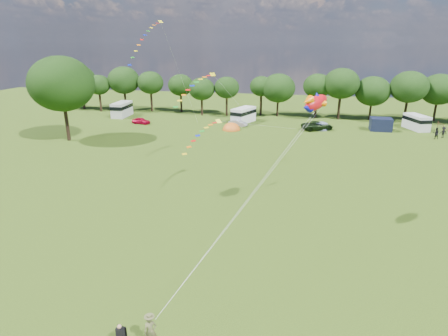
% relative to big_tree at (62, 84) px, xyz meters
% --- Properties ---
extents(ground_plane, '(180.00, 180.00, 0.00)m').
position_rel_big_tree_xyz_m(ground_plane, '(30.00, -28.00, -9.02)').
color(ground_plane, black).
rests_on(ground_plane, ground).
extents(tree_line, '(102.98, 10.98, 10.27)m').
position_rel_big_tree_xyz_m(tree_line, '(35.30, 26.99, -2.67)').
color(tree_line, black).
rests_on(tree_line, ground).
extents(big_tree, '(10.00, 10.00, 13.28)m').
position_rel_big_tree_xyz_m(big_tree, '(0.00, 0.00, 0.00)').
color(big_tree, black).
rests_on(big_tree, ground).
extents(car_a, '(3.85, 1.98, 1.22)m').
position_rel_big_tree_xyz_m(car_a, '(6.32, 14.24, -8.41)').
color(car_a, '#B50428').
rests_on(car_a, ground).
extents(car_b, '(3.56, 2.06, 1.18)m').
position_rel_big_tree_xyz_m(car_b, '(25.13, 16.01, -8.43)').
color(car_b, '#9CA0A4').
rests_on(car_b, ground).
extents(car_d, '(6.33, 4.74, 1.57)m').
position_rel_big_tree_xyz_m(car_d, '(39.78, 15.92, -8.23)').
color(car_d, black).
rests_on(car_d, ground).
extents(campervan_a, '(2.96, 6.27, 3.01)m').
position_rel_big_tree_xyz_m(campervan_a, '(-0.75, 20.55, -7.40)').
color(campervan_a, silver).
rests_on(campervan_a, ground).
extents(campervan_c, '(4.51, 6.45, 2.91)m').
position_rel_big_tree_xyz_m(campervan_c, '(25.60, 19.76, -7.45)').
color(campervan_c, white).
rests_on(campervan_c, ground).
extents(campervan_d, '(3.98, 5.88, 2.66)m').
position_rel_big_tree_xyz_m(campervan_d, '(57.40, 20.10, -7.59)').
color(campervan_d, silver).
rests_on(campervan_d, ground).
extents(tent_orange, '(3.30, 3.62, 2.58)m').
position_rel_big_tree_xyz_m(tent_orange, '(24.49, 12.84, -9.00)').
color(tent_orange, orange).
rests_on(tent_orange, ground).
extents(tent_greyblue, '(3.55, 3.89, 2.64)m').
position_rel_big_tree_xyz_m(tent_greyblue, '(40.53, 16.91, -9.00)').
color(tent_greyblue, slate).
rests_on(tent_greyblue, ground).
extents(awning_navy, '(3.69, 3.03, 2.27)m').
position_rel_big_tree_xyz_m(awning_navy, '(50.91, 17.82, -7.88)').
color(awning_navy, black).
rests_on(awning_navy, ground).
extents(kite_flyer, '(0.81, 0.73, 1.85)m').
position_rel_big_tree_xyz_m(kite_flyer, '(29.82, -38.02, -8.09)').
color(kite_flyer, brown).
rests_on(kite_flyer, ground).
extents(camp_chair, '(0.65, 0.65, 1.38)m').
position_rel_big_tree_xyz_m(camp_chair, '(28.26, -38.34, -8.19)').
color(camp_chair, '#99999E').
rests_on(camp_chair, ground).
extents(fish_kite, '(2.58, 3.13, 1.74)m').
position_rel_big_tree_xyz_m(fish_kite, '(37.80, -21.73, 1.64)').
color(fish_kite, red).
rests_on(fish_kite, ground).
extents(streamer_kite_a, '(3.26, 5.58, 5.75)m').
position_rel_big_tree_xyz_m(streamer_kite_a, '(15.90, -2.79, 7.03)').
color(streamer_kite_a, yellow).
rests_on(streamer_kite_a, ground).
extents(streamer_kite_b, '(4.36, 4.70, 3.82)m').
position_rel_big_tree_xyz_m(streamer_kite_b, '(24.09, -7.72, 1.29)').
color(streamer_kite_b, gold).
rests_on(streamer_kite_b, ground).
extents(streamer_kite_c, '(3.13, 4.96, 2.79)m').
position_rel_big_tree_xyz_m(streamer_kite_c, '(27.18, -16.09, -2.51)').
color(streamer_kite_c, '#FFF633').
rests_on(streamer_kite_c, ground).
extents(walker_a, '(1.01, 0.69, 1.95)m').
position_rel_big_tree_xyz_m(walker_a, '(58.67, 13.14, -8.04)').
color(walker_a, black).
rests_on(walker_a, ground).
extents(walker_b, '(1.30, 0.88, 1.84)m').
position_rel_big_tree_xyz_m(walker_b, '(60.18, 14.42, -8.10)').
color(walker_b, black).
rests_on(walker_b, ground).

